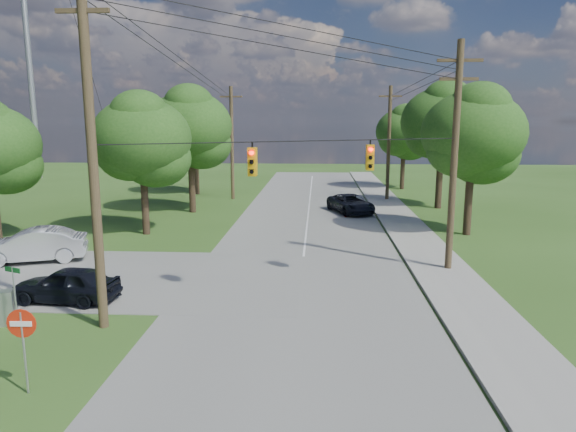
# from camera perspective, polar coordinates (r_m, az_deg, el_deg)

# --- Properties ---
(ground) EXTENTS (140.00, 140.00, 0.00)m
(ground) POSITION_cam_1_polar(r_m,az_deg,el_deg) (17.51, -5.93, -12.97)
(ground) COLOR #2D4D19
(ground) RESTS_ON ground
(main_road) EXTENTS (10.00, 100.00, 0.03)m
(main_road) POSITION_cam_1_polar(r_m,az_deg,el_deg) (21.98, 1.38, -7.92)
(main_road) COLOR gray
(main_road) RESTS_ON ground
(sidewalk_east) EXTENTS (2.60, 100.00, 0.12)m
(sidewalk_east) POSITION_cam_1_polar(r_m,az_deg,el_deg) (22.77, 18.65, -7.71)
(sidewalk_east) COLOR gray
(sidewalk_east) RESTS_ON ground
(pole_sw) EXTENTS (2.00, 0.32, 12.00)m
(pole_sw) POSITION_cam_1_polar(r_m,az_deg,el_deg) (17.82, -20.99, 7.47)
(pole_sw) COLOR brown
(pole_sw) RESTS_ON ground
(pole_ne) EXTENTS (2.00, 0.32, 10.50)m
(pole_ne) POSITION_cam_1_polar(r_m,az_deg,el_deg) (24.69, 18.01, 6.52)
(pole_ne) COLOR brown
(pole_ne) RESTS_ON ground
(pole_north_e) EXTENTS (2.00, 0.32, 10.00)m
(pole_north_e) POSITION_cam_1_polar(r_m,az_deg,el_deg) (46.30, 11.14, 8.01)
(pole_north_e) COLOR brown
(pole_north_e) RESTS_ON ground
(pole_north_w) EXTENTS (2.00, 0.32, 10.00)m
(pole_north_w) POSITION_cam_1_polar(r_m,az_deg,el_deg) (46.52, -6.26, 8.16)
(pole_north_w) COLOR brown
(pole_north_w) RESTS_ON ground
(power_lines) EXTENTS (13.93, 29.62, 4.93)m
(power_lines) POSITION_cam_1_polar(r_m,az_deg,el_deg) (27.51, 0.87, 15.06)
(power_lines) COLOR black
(power_lines) RESTS_ON ground
(traffic_signals) EXTENTS (4.91, 3.27, 1.05)m
(traffic_signals) POSITION_cam_1_polar(r_m,az_deg,el_deg) (20.33, 2.97, 6.36)
(traffic_signals) COLOR #E1A20D
(traffic_signals) RESTS_ON ground
(tree_w_near) EXTENTS (6.00, 6.00, 8.40)m
(tree_w_near) POSITION_cam_1_polar(r_m,az_deg,el_deg) (32.66, -15.95, 8.27)
(tree_w_near) COLOR #3E2D1F
(tree_w_near) RESTS_ON ground
(tree_w_mid) EXTENTS (6.40, 6.40, 9.22)m
(tree_w_mid) POSITION_cam_1_polar(r_m,az_deg,el_deg) (40.04, -10.84, 9.75)
(tree_w_mid) COLOR #3E2D1F
(tree_w_mid) RESTS_ON ground
(tree_w_far) EXTENTS (6.00, 6.00, 8.73)m
(tree_w_far) POSITION_cam_1_polar(r_m,az_deg,el_deg) (50.23, -10.28, 9.50)
(tree_w_far) COLOR #3E2D1F
(tree_w_far) RESTS_ON ground
(tree_e_near) EXTENTS (6.20, 6.20, 8.81)m
(tree_e_near) POSITION_cam_1_polar(r_m,az_deg,el_deg) (33.19, 19.85, 8.65)
(tree_e_near) COLOR #3E2D1F
(tree_e_near) RESTS_ON ground
(tree_e_mid) EXTENTS (6.60, 6.60, 9.64)m
(tree_e_mid) POSITION_cam_1_polar(r_m,az_deg,el_deg) (42.99, 16.78, 9.97)
(tree_e_mid) COLOR #3E2D1F
(tree_e_mid) RESTS_ON ground
(tree_e_far) EXTENTS (5.80, 5.80, 8.32)m
(tree_e_far) POSITION_cam_1_polar(r_m,az_deg,el_deg) (54.58, 12.78, 9.13)
(tree_e_far) COLOR #3E2D1F
(tree_e_far) RESTS_ON ground
(car_cross_dark) EXTENTS (4.18, 1.95, 1.38)m
(car_cross_dark) POSITION_cam_1_polar(r_m,az_deg,el_deg) (21.84, -23.41, -6.98)
(car_cross_dark) COLOR black
(car_cross_dark) RESTS_ON cross_road
(car_cross_silver) EXTENTS (5.38, 3.38, 1.67)m
(car_cross_silver) POSITION_cam_1_polar(r_m,az_deg,el_deg) (28.58, -26.52, -2.94)
(car_cross_silver) COLOR silver
(car_cross_silver) RESTS_ON cross_road
(car_main_north) EXTENTS (3.92, 5.53, 1.40)m
(car_main_north) POSITION_cam_1_polar(r_m,az_deg,el_deg) (39.70, 6.99, 1.37)
(car_main_north) COLOR black
(car_main_north) RESTS_ON main_road
(control_cabinet) EXTENTS (0.81, 0.70, 1.22)m
(control_cabinet) POSITION_cam_1_polar(r_m,az_deg,el_deg) (20.48, -29.09, -8.93)
(control_cabinet) COLOR #929598
(control_cabinet) RESTS_ON ground
(do_not_enter_sign) EXTENTS (0.77, 0.09, 2.29)m
(do_not_enter_sign) POSITION_cam_1_polar(r_m,az_deg,el_deg) (14.95, -27.43, -11.39)
(do_not_enter_sign) COLOR #929598
(do_not_enter_sign) RESTS_ON ground
(street_name_sign) EXTENTS (0.65, 0.28, 2.30)m
(street_name_sign) POSITION_cam_1_polar(r_m,az_deg,el_deg) (19.16, -28.11, -7.34)
(street_name_sign) COLOR #929598
(street_name_sign) RESTS_ON ground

